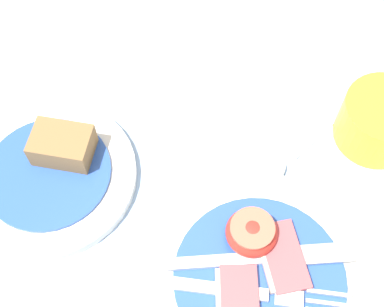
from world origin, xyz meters
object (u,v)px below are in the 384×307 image
(bread_plate, at_px, (51,171))
(teaspoon_near_cup, at_px, (279,167))
(sugar_cup, at_px, (381,120))
(breakfast_plate, at_px, (258,276))

(bread_plate, distance_m, teaspoon_near_cup, 0.25)
(sugar_cup, xyz_separation_m, teaspoon_near_cup, (-0.07, -0.09, -0.03))
(bread_plate, distance_m, sugar_cup, 0.37)
(breakfast_plate, bearing_deg, teaspoon_near_cup, 105.65)
(sugar_cup, bearing_deg, breakfast_plate, -100.38)
(breakfast_plate, xyz_separation_m, teaspoon_near_cup, (-0.03, 0.12, -0.01))
(sugar_cup, distance_m, teaspoon_near_cup, 0.12)
(bread_plate, bearing_deg, teaspoon_near_cup, 31.76)
(breakfast_plate, relative_size, bread_plate, 1.23)
(breakfast_plate, bearing_deg, sugar_cup, 79.62)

